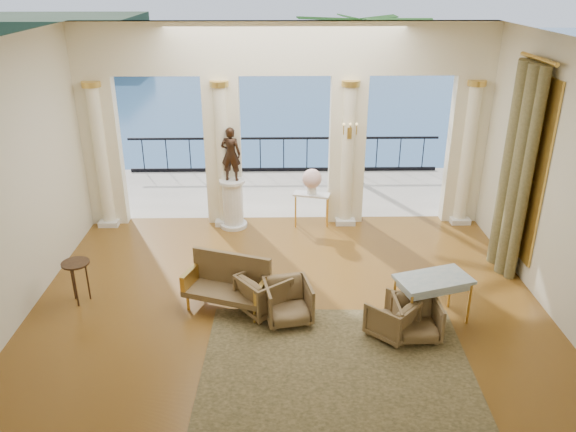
{
  "coord_description": "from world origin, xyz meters",
  "views": [
    {
      "loc": [
        -0.15,
        -8.35,
        5.44
      ],
      "look_at": [
        0.01,
        0.6,
        1.52
      ],
      "focal_mm": 35.0,
      "sensor_mm": 36.0,
      "label": 1
    }
  ],
  "objects_px": {
    "statue": "(231,154)",
    "console_table": "(312,199)",
    "armchair_a": "(288,300)",
    "side_table": "(76,268)",
    "settee": "(228,282)",
    "game_table": "(433,282)",
    "armchair_d": "(264,291)",
    "armchair_c": "(392,316)",
    "armchair_b": "(417,317)",
    "pedestal": "(233,204)"
  },
  "relations": [
    {
      "from": "settee",
      "to": "console_table",
      "type": "bearing_deg",
      "value": 84.45
    },
    {
      "from": "game_table",
      "to": "console_table",
      "type": "distance_m",
      "value": 4.32
    },
    {
      "from": "side_table",
      "to": "armchair_b",
      "type": "bearing_deg",
      "value": -11.26
    },
    {
      "from": "armchair_c",
      "to": "statue",
      "type": "height_order",
      "value": "statue"
    },
    {
      "from": "armchair_b",
      "to": "armchair_a",
      "type": "bearing_deg",
      "value": 164.64
    },
    {
      "from": "settee",
      "to": "game_table",
      "type": "bearing_deg",
      "value": 11.56
    },
    {
      "from": "console_table",
      "to": "settee",
      "type": "bearing_deg",
      "value": -100.3
    },
    {
      "from": "armchair_c",
      "to": "settee",
      "type": "xyz_separation_m",
      "value": [
        -2.7,
        0.9,
        0.13
      ]
    },
    {
      "from": "armchair_c",
      "to": "armchair_d",
      "type": "height_order",
      "value": "armchair_d"
    },
    {
      "from": "armchair_c",
      "to": "game_table",
      "type": "xyz_separation_m",
      "value": [
        0.73,
        0.39,
        0.39
      ]
    },
    {
      "from": "statue",
      "to": "console_table",
      "type": "bearing_deg",
      "value": -169.01
    },
    {
      "from": "armchair_a",
      "to": "pedestal",
      "type": "bearing_deg",
      "value": 96.33
    },
    {
      "from": "statue",
      "to": "side_table",
      "type": "bearing_deg",
      "value": 61.15
    },
    {
      "from": "game_table",
      "to": "console_table",
      "type": "bearing_deg",
      "value": 96.98
    },
    {
      "from": "game_table",
      "to": "pedestal",
      "type": "bearing_deg",
      "value": 115.27
    },
    {
      "from": "settee",
      "to": "console_table",
      "type": "height_order",
      "value": "settee"
    },
    {
      "from": "armchair_b",
      "to": "armchair_c",
      "type": "height_order",
      "value": "armchair_b"
    },
    {
      "from": "armchair_d",
      "to": "settee",
      "type": "xyz_separation_m",
      "value": [
        -0.62,
        0.15,
        0.09
      ]
    },
    {
      "from": "armchair_c",
      "to": "statue",
      "type": "bearing_deg",
      "value": -102.75
    },
    {
      "from": "armchair_d",
      "to": "pedestal",
      "type": "height_order",
      "value": "pedestal"
    },
    {
      "from": "armchair_a",
      "to": "side_table",
      "type": "distance_m",
      "value": 3.76
    },
    {
      "from": "armchair_a",
      "to": "console_table",
      "type": "distance_m",
      "value": 3.92
    },
    {
      "from": "armchair_b",
      "to": "statue",
      "type": "distance_m",
      "value": 5.58
    },
    {
      "from": "armchair_a",
      "to": "armchair_d",
      "type": "bearing_deg",
      "value": 134.51
    },
    {
      "from": "armchair_b",
      "to": "game_table",
      "type": "bearing_deg",
      "value": 50.34
    },
    {
      "from": "armchair_b",
      "to": "settee",
      "type": "distance_m",
      "value": 3.23
    },
    {
      "from": "armchair_d",
      "to": "pedestal",
      "type": "xyz_separation_m",
      "value": [
        -0.78,
        3.54,
        0.16
      ]
    },
    {
      "from": "armchair_b",
      "to": "pedestal",
      "type": "relative_size",
      "value": 0.64
    },
    {
      "from": "armchair_b",
      "to": "settee",
      "type": "height_order",
      "value": "settee"
    },
    {
      "from": "armchair_d",
      "to": "console_table",
      "type": "xyz_separation_m",
      "value": [
        1.02,
        3.59,
        0.26
      ]
    },
    {
      "from": "settee",
      "to": "game_table",
      "type": "relative_size",
      "value": 1.17
    },
    {
      "from": "armchair_a",
      "to": "pedestal",
      "type": "height_order",
      "value": "pedestal"
    },
    {
      "from": "settee",
      "to": "pedestal",
      "type": "bearing_deg",
      "value": 112.7
    },
    {
      "from": "settee",
      "to": "console_table",
      "type": "distance_m",
      "value": 3.81
    },
    {
      "from": "armchair_c",
      "to": "statue",
      "type": "relative_size",
      "value": 0.57
    },
    {
      "from": "settee",
      "to": "console_table",
      "type": "relative_size",
      "value": 1.8
    },
    {
      "from": "armchair_c",
      "to": "side_table",
      "type": "height_order",
      "value": "side_table"
    },
    {
      "from": "pedestal",
      "to": "statue",
      "type": "bearing_deg",
      "value": 0.0
    },
    {
      "from": "pedestal",
      "to": "side_table",
      "type": "bearing_deg",
      "value": -128.24
    },
    {
      "from": "armchair_b",
      "to": "armchair_c",
      "type": "distance_m",
      "value": 0.39
    },
    {
      "from": "armchair_d",
      "to": "game_table",
      "type": "distance_m",
      "value": 2.85
    },
    {
      "from": "armchair_a",
      "to": "pedestal",
      "type": "relative_size",
      "value": 0.68
    },
    {
      "from": "armchair_a",
      "to": "side_table",
      "type": "bearing_deg",
      "value": 159.19
    },
    {
      "from": "armchair_a",
      "to": "statue",
      "type": "relative_size",
      "value": 0.64
    },
    {
      "from": "armchair_c",
      "to": "game_table",
      "type": "relative_size",
      "value": 0.52
    },
    {
      "from": "armchair_b",
      "to": "armchair_c",
      "type": "bearing_deg",
      "value": 171.9
    },
    {
      "from": "pedestal",
      "to": "side_table",
      "type": "height_order",
      "value": "pedestal"
    },
    {
      "from": "side_table",
      "to": "armchair_a",
      "type": "bearing_deg",
      "value": -9.84
    },
    {
      "from": "settee",
      "to": "statue",
      "type": "distance_m",
      "value": 3.62
    },
    {
      "from": "armchair_a",
      "to": "side_table",
      "type": "xyz_separation_m",
      "value": [
        -3.69,
        0.64,
        0.29
      ]
    }
  ]
}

